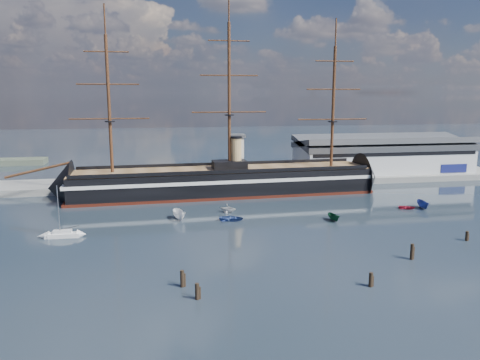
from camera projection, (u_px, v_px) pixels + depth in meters
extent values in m
plane|color=black|center=(247.00, 210.00, 122.18)|extent=(600.00, 600.00, 0.00)
cube|color=slate|center=(256.00, 183.00, 158.74)|extent=(180.00, 18.00, 2.00)
cube|color=#B7BABC|center=(383.00, 158.00, 169.70)|extent=(62.00, 20.00, 10.00)
cube|color=#3F4247|center=(383.00, 142.00, 168.67)|extent=(63.00, 21.00, 2.00)
cube|color=silver|center=(237.00, 158.00, 152.97)|extent=(4.00, 4.00, 14.00)
cube|color=#3F4247|center=(237.00, 136.00, 151.59)|extent=(5.00, 5.00, 1.00)
cube|color=black|center=(223.00, 181.00, 140.18)|extent=(88.50, 19.04, 7.00)
cube|color=silver|center=(223.00, 177.00, 139.96)|extent=(90.51, 19.35, 1.00)
cube|color=#40150C|center=(223.00, 193.00, 140.85)|extent=(90.51, 19.31, 0.90)
cone|color=black|center=(60.00, 188.00, 132.13)|extent=(14.54, 16.16, 15.68)
cone|color=black|center=(368.00, 177.00, 148.35)|extent=(11.54, 16.05, 15.68)
cube|color=brown|center=(223.00, 170.00, 139.52)|extent=(88.46, 17.76, 0.40)
cube|color=black|center=(230.00, 165.00, 139.61)|extent=(10.20, 6.34, 2.50)
cylinder|color=tan|center=(236.00, 153.00, 139.32)|extent=(3.20, 3.20, 9.00)
cylinder|color=#381E0F|center=(38.00, 170.00, 130.20)|extent=(17.77, 1.32, 4.43)
cylinder|color=#381E0F|center=(109.00, 105.00, 130.41)|extent=(0.90, 0.90, 38.00)
cylinder|color=#381E0F|center=(229.00, 98.00, 135.97)|extent=(0.90, 0.90, 42.00)
cylinder|color=#381E0F|center=(333.00, 107.00, 142.10)|extent=(0.90, 0.90, 36.00)
cube|color=silver|center=(63.00, 235.00, 99.00)|extent=(7.09, 2.31, 0.94)
cube|color=silver|center=(62.00, 232.00, 98.87)|extent=(3.80, 1.63, 0.75)
cylinder|color=#B2B2B7|center=(58.00, 210.00, 97.89)|extent=(0.15, 0.15, 10.30)
imported|color=white|center=(179.00, 220.00, 112.56)|extent=(7.96, 4.16, 3.03)
imported|color=navy|center=(231.00, 221.00, 112.10)|extent=(2.34, 3.90, 1.70)
imported|color=#0C3620|center=(334.00, 221.00, 111.68)|extent=(5.56, 2.59, 2.15)
imported|color=silver|center=(228.00, 213.00, 119.54)|extent=(5.91, 7.30, 2.47)
imported|color=#A4162E|center=(407.00, 209.00, 123.39)|extent=(2.04, 2.83, 1.23)
imported|color=navy|center=(423.00, 209.00, 123.71)|extent=(6.78, 3.27, 2.60)
cylinder|color=black|center=(182.00, 287.00, 73.80)|extent=(0.64, 0.64, 3.45)
cylinder|color=black|center=(370.00, 287.00, 73.87)|extent=(0.64, 0.64, 3.04)
cylinder|color=black|center=(411.00, 259.00, 85.92)|extent=(0.64, 0.64, 3.70)
cylinder|color=black|center=(466.00, 241.00, 96.80)|extent=(0.64, 0.64, 2.74)
cylinder|color=black|center=(197.00, 299.00, 69.35)|extent=(0.64, 0.64, 3.20)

